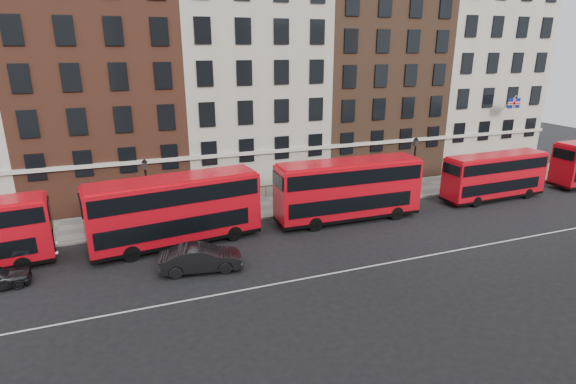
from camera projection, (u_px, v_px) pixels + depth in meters
name	position (u px, v px, depth m)	size (l,w,h in m)	color
ground	(327.00, 258.00, 28.62)	(120.00, 120.00, 0.00)	black
pavement	(274.00, 205.00, 37.96)	(80.00, 5.00, 0.15)	slate
kerb	(284.00, 215.00, 35.73)	(80.00, 0.30, 0.16)	gray
road_centre_line	(341.00, 272.00, 26.84)	(70.00, 0.12, 0.01)	white
building_terrace	(244.00, 77.00, 41.32)	(64.00, 11.95, 22.00)	#B4AA9B
bus_b	(175.00, 209.00, 29.81)	(11.52, 4.09, 4.74)	red
bus_c	(348.00, 189.00, 34.12)	(11.35, 2.96, 4.74)	red
bus_d	(494.00, 175.00, 39.00)	(9.81, 2.65, 4.09)	red
car_front	(201.00, 258.00, 26.76)	(1.70, 4.87, 1.60)	black
lamp_post_left	(147.00, 192.00, 31.70)	(0.44, 0.44, 5.33)	black
lamp_post_right	(414.00, 164.00, 39.21)	(0.44, 0.44, 5.33)	black
traffic_light	(523.00, 160.00, 43.31)	(0.25, 0.45, 3.27)	black
iron_railings	(266.00, 191.00, 39.75)	(6.60, 0.06, 1.00)	black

